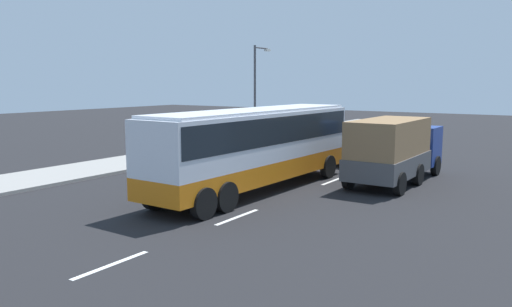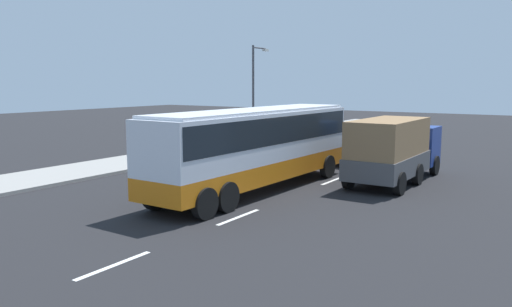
{
  "view_description": "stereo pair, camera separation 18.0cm",
  "coord_description": "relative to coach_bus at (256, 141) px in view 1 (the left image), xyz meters",
  "views": [
    {
      "loc": [
        -18.13,
        -12.19,
        4.56
      ],
      "look_at": [
        -0.23,
        -0.37,
        1.54
      ],
      "focal_mm": 35.48,
      "sensor_mm": 36.0,
      "label": 1
    },
    {
      "loc": [
        -18.23,
        -12.04,
        4.56
      ],
      "look_at": [
        -0.23,
        -0.37,
        1.54
      ],
      "focal_mm": 35.48,
      "sensor_mm": 36.0,
      "label": 2
    }
  ],
  "objects": [
    {
      "name": "sidewalk_curb",
      "position": [
        0.58,
        9.96,
        -2.07
      ],
      "size": [
        80.0,
        4.0,
        0.15
      ],
      "primitive_type": "cube",
      "color": "gray",
      "rests_on": "ground_plane"
    },
    {
      "name": "lane_centreline",
      "position": [
        1.94,
        -1.79,
        -2.14
      ],
      "size": [
        33.16,
        0.16,
        0.01
      ],
      "color": "white",
      "rests_on": "ground_plane"
    },
    {
      "name": "coach_bus",
      "position": [
        0.0,
        0.0,
        0.0
      ],
      "size": [
        11.97,
        2.89,
        3.46
      ],
      "rotation": [
        0.0,
        0.0,
        -0.03
      ],
      "color": "orange",
      "rests_on": "ground_plane"
    },
    {
      "name": "cargo_truck",
      "position": [
        5.02,
        -4.26,
        -0.56
      ],
      "size": [
        7.28,
        2.57,
        2.94
      ],
      "rotation": [
        0.0,
        0.0,
        -0.01
      ],
      "color": "navy",
      "rests_on": "ground_plane"
    },
    {
      "name": "ground_plane",
      "position": [
        0.58,
        0.63,
        -2.14
      ],
      "size": [
        120.0,
        120.0,
        0.0
      ],
      "primitive_type": "plane",
      "color": "black"
    },
    {
      "name": "street_lamp",
      "position": [
        12.4,
        8.17,
        2.03
      ],
      "size": [
        1.96,
        0.24,
        6.97
      ],
      "color": "#47474C",
      "rests_on": "sidewalk_curb"
    },
    {
      "name": "car_black_sedan",
      "position": [
        9.29,
        -0.22,
        -1.36
      ],
      "size": [
        4.43,
        2.36,
        1.45
      ],
      "rotation": [
        0.0,
        0.0,
        -0.1
      ],
      "color": "black",
      "rests_on": "ground_plane"
    },
    {
      "name": "pedestrian_near_curb",
      "position": [
        8.05,
        9.72,
        -0.98
      ],
      "size": [
        0.32,
        0.32,
        1.75
      ],
      "rotation": [
        0.0,
        0.0,
        3.45
      ],
      "color": "black",
      "rests_on": "sidewalk_curb"
    }
  ]
}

